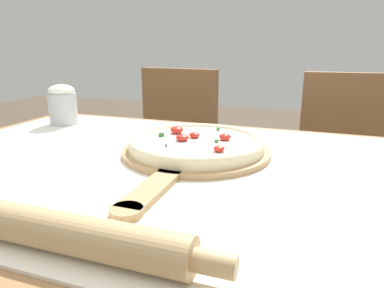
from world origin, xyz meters
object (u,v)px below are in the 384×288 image
(rolling_pin, at_px, (39,227))
(flour_cup, at_px, (63,104))
(chair_left, at_px, (171,151))
(pizza_peel, at_px, (193,153))
(chair_right, at_px, (347,170))
(pizza, at_px, (196,143))

(rolling_pin, distance_m, flour_cup, 0.71)
(rolling_pin, bearing_deg, chair_left, 105.13)
(pizza_peel, relative_size, chair_left, 0.57)
(rolling_pin, height_order, chair_right, chair_right)
(pizza_peel, xyz_separation_m, rolling_pin, (-0.06, -0.39, 0.02))
(pizza, distance_m, chair_left, 0.84)
(pizza_peel, height_order, chair_left, chair_left)
(chair_left, bearing_deg, pizza_peel, -58.57)
(rolling_pin, xyz_separation_m, chair_right, (0.45, 1.12, -0.26))
(rolling_pin, bearing_deg, pizza_peel, 81.17)
(pizza_peel, distance_m, rolling_pin, 0.40)
(rolling_pin, relative_size, chair_right, 0.55)
(chair_left, height_order, flour_cup, chair_left)
(pizza, distance_m, chair_right, 0.85)
(chair_right, xyz_separation_m, flour_cup, (-0.88, -0.55, 0.30))
(rolling_pin, distance_m, chair_left, 1.19)
(pizza_peel, relative_size, pizza, 1.67)
(chair_left, distance_m, chair_right, 0.76)
(pizza_peel, bearing_deg, flour_cup, 160.46)
(pizza, xyz_separation_m, flour_cup, (-0.48, 0.15, 0.04))
(chair_left, relative_size, chair_right, 1.00)
(pizza, relative_size, rolling_pin, 0.62)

